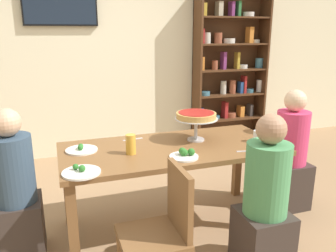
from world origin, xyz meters
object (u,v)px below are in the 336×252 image
at_px(diner_near_right, 265,207).
at_px(beer_glass_amber_tall, 131,144).
at_px(salad_plate_spare, 81,150).
at_px(chair_near_left, 163,228).
at_px(salad_plate_far_diner, 185,154).
at_px(diner_head_east, 290,158).
at_px(water_glass_clear_near, 257,136).
at_px(cutlery_fork_near, 133,139).
at_px(bookshelf, 229,69).
at_px(diner_head_west, 16,196).
at_px(dining_table, 172,157).
at_px(cutlery_knife_near, 248,151).
at_px(television, 60,3).
at_px(deep_dish_pizza_stand, 196,117).
at_px(salad_plate_near_diner, 81,172).

bearing_deg(diner_near_right, beer_glass_amber_tall, 49.33).
xyz_separation_m(salad_plate_spare, beer_glass_amber_tall, (0.36, -0.19, 0.07)).
relative_size(chair_near_left, salad_plate_far_diner, 3.96).
bearing_deg(salad_plate_spare, diner_head_east, -4.24).
xyz_separation_m(diner_near_right, beer_glass_amber_tall, (-0.78, 0.67, 0.33)).
height_order(diner_head_east, beer_glass_amber_tall, diner_head_east).
height_order(water_glass_clear_near, cutlery_fork_near, water_glass_clear_near).
bearing_deg(bookshelf, diner_head_west, -144.54).
xyz_separation_m(bookshelf, cutlery_fork_near, (-1.87, -1.72, -0.38)).
relative_size(diner_head_east, salad_plate_spare, 4.60).
bearing_deg(salad_plate_spare, dining_table, -10.63).
height_order(diner_near_right, beer_glass_amber_tall, diner_near_right).
distance_m(diner_near_right, cutlery_knife_near, 0.50).
bearing_deg(salad_plate_spare, bookshelf, 38.94).
relative_size(television, beer_glass_amber_tall, 5.77).
height_order(dining_table, deep_dish_pizza_stand, deep_dish_pizza_stand).
bearing_deg(salad_plate_far_diner, diner_head_east, 12.37).
bearing_deg(television, cutlery_knife_near, -62.72).
xyz_separation_m(dining_table, beer_glass_amber_tall, (-0.36, -0.06, 0.17)).
relative_size(dining_table, water_glass_clear_near, 18.08).
bearing_deg(dining_table, chair_near_left, -113.44).
relative_size(salad_plate_far_diner, beer_glass_amber_tall, 1.42).
bearing_deg(diner_head_west, water_glass_clear_near, -3.40).
xyz_separation_m(salad_plate_far_diner, beer_glass_amber_tall, (-0.37, 0.21, 0.05)).
distance_m(salad_plate_near_diner, water_glass_clear_near, 1.51).
relative_size(diner_near_right, diner_head_east, 1.00).
xyz_separation_m(diner_near_right, deep_dish_pizza_stand, (-0.17, 0.83, 0.46)).
bearing_deg(diner_near_right, salad_plate_near_diner, 70.99).
xyz_separation_m(deep_dish_pizza_stand, salad_plate_spare, (-0.97, 0.04, -0.20)).
distance_m(diner_near_right, diner_head_east, 1.05).
distance_m(chair_near_left, deep_dish_pizza_stand, 1.11).
xyz_separation_m(television, cutlery_fork_near, (0.45, -1.82, -1.25)).
xyz_separation_m(diner_head_west, beer_glass_amber_tall, (0.86, -0.06, 0.33)).
relative_size(television, diner_head_east, 0.78).
bearing_deg(cutlery_knife_near, bookshelf, 76.38).
relative_size(dining_table, beer_glass_amber_tall, 11.64).
xyz_separation_m(salad_plate_spare, cutlery_fork_near, (0.45, 0.16, -0.01)).
height_order(television, cutlery_knife_near, television).
xyz_separation_m(television, salad_plate_near_diner, (-0.04, -2.43, -1.24)).
distance_m(bookshelf, water_glass_clear_near, 2.32).
height_order(diner_head_east, salad_plate_near_diner, diner_head_east).
distance_m(diner_head_west, cutlery_fork_near, 1.03).
distance_m(diner_head_west, salad_plate_far_diner, 1.28).
bearing_deg(diner_head_east, salad_plate_near_diner, 9.19).
bearing_deg(cutlery_knife_near, dining_table, 161.61).
height_order(diner_head_west, cutlery_knife_near, diner_head_west).
height_order(dining_table, diner_near_right, diner_near_right).
bearing_deg(cutlery_knife_near, beer_glass_amber_tall, 176.01).
bearing_deg(chair_near_left, water_glass_clear_near, -59.49).
bearing_deg(salad_plate_spare, deep_dish_pizza_stand, -2.10).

